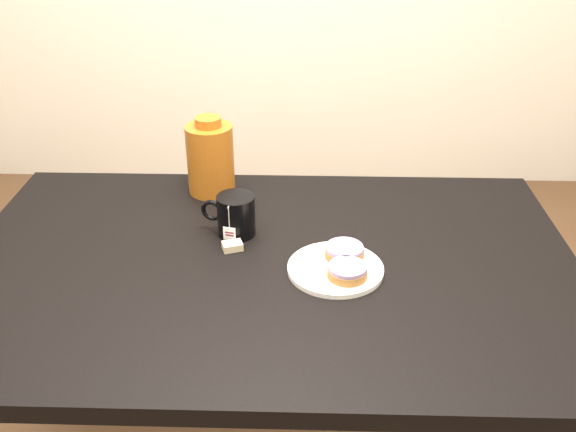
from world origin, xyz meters
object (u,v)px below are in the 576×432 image
(teabag_pouch, at_px, (232,246))
(bagel_package, at_px, (210,158))
(table, at_px, (269,291))
(bagel_back, at_px, (344,251))
(plate, at_px, (335,268))
(bagel_front, at_px, (347,271))
(mug, at_px, (235,215))

(teabag_pouch, bearing_deg, bagel_package, 106.16)
(table, distance_m, bagel_package, 0.43)
(bagel_back, xyz_separation_m, teabag_pouch, (-0.26, 0.04, -0.02))
(table, distance_m, plate, 0.18)
(teabag_pouch, height_order, bagel_package, bagel_package)
(table, bearing_deg, bagel_back, 2.31)
(table, xyz_separation_m, bagel_front, (0.17, -0.07, 0.11))
(table, height_order, bagel_front, bagel_front)
(bagel_front, xyz_separation_m, bagel_package, (-0.35, 0.42, 0.07))
(plate, xyz_separation_m, bagel_front, (0.02, -0.04, 0.02))
(plate, distance_m, bagel_back, 0.05)
(plate, xyz_separation_m, bagel_back, (0.02, 0.04, 0.02))
(bagel_back, height_order, teabag_pouch, bagel_back)
(plate, xyz_separation_m, mug, (-0.23, 0.16, 0.04))
(bagel_package, bearing_deg, bagel_front, -50.46)
(mug, distance_m, bagel_package, 0.25)
(bagel_back, relative_size, bagel_package, 0.45)
(bagel_package, bearing_deg, bagel_back, -44.75)
(mug, bearing_deg, plate, -20.33)
(table, height_order, teabag_pouch, teabag_pouch)
(plate, bearing_deg, bagel_package, 130.12)
(table, bearing_deg, bagel_package, 116.33)
(table, bearing_deg, teabag_pouch, 150.69)
(bagel_back, xyz_separation_m, mug, (-0.26, 0.11, 0.03))
(plate, bearing_deg, teabag_pouch, 160.57)
(bagel_back, height_order, bagel_package, bagel_package)
(table, distance_m, bagel_front, 0.22)
(bagel_front, distance_m, teabag_pouch, 0.28)
(bagel_front, height_order, mug, mug)
(bagel_front, height_order, teabag_pouch, bagel_front)
(teabag_pouch, bearing_deg, bagel_front, -24.71)
(bagel_back, bearing_deg, bagel_package, 135.25)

